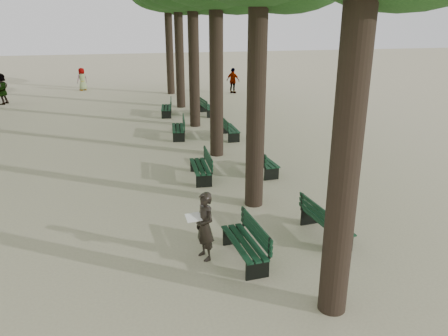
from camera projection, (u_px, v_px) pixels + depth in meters
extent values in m
plane|color=#B5AD88|center=(229.00, 263.00, 9.79)|extent=(120.00, 120.00, 0.00)
cylinder|color=#33261C|center=(350.00, 114.00, 7.05)|extent=(0.52, 0.52, 7.50)
cylinder|color=#33261C|center=(257.00, 75.00, 11.64)|extent=(0.52, 0.52, 7.50)
cylinder|color=#33261C|center=(216.00, 59.00, 16.24)|extent=(0.52, 0.52, 7.50)
cylinder|color=#33261C|center=(194.00, 49.00, 20.83)|extent=(0.52, 0.52, 7.50)
cylinder|color=#33261C|center=(179.00, 43.00, 25.42)|extent=(0.52, 0.52, 7.50)
cylinder|color=#33261C|center=(169.00, 39.00, 30.01)|extent=(0.52, 0.52, 7.50)
cube|color=black|center=(244.00, 251.00, 9.84)|extent=(0.66, 1.83, 0.45)
cube|color=black|center=(244.00, 243.00, 9.77)|extent=(0.68, 1.84, 0.04)
cube|color=black|center=(256.00, 230.00, 9.76)|extent=(0.18, 1.80, 0.40)
cube|color=black|center=(200.00, 173.00, 14.79)|extent=(0.60, 1.82, 0.45)
cube|color=black|center=(200.00, 166.00, 14.72)|extent=(0.62, 1.82, 0.04)
cube|color=black|center=(208.00, 158.00, 14.68)|extent=(0.12, 1.80, 0.40)
cube|color=black|center=(178.00, 133.00, 19.88)|extent=(0.72, 1.85, 0.45)
cube|color=black|center=(178.00, 128.00, 19.81)|extent=(0.74, 1.85, 0.04)
cube|color=black|center=(184.00, 122.00, 19.75)|extent=(0.24, 1.79, 0.40)
cube|color=black|center=(166.00, 111.00, 24.30)|extent=(0.75, 1.85, 0.45)
cube|color=black|center=(166.00, 107.00, 24.23)|extent=(0.77, 1.85, 0.04)
cube|color=black|center=(171.00, 103.00, 24.16)|extent=(0.27, 1.79, 0.40)
cube|color=black|center=(326.00, 229.00, 10.87)|extent=(0.68, 1.84, 0.45)
cube|color=black|center=(327.00, 221.00, 10.80)|extent=(0.70, 1.84, 0.04)
cube|color=black|center=(318.00, 213.00, 10.62)|extent=(0.20, 1.80, 0.40)
cube|color=black|center=(263.00, 166.00, 15.42)|extent=(0.64, 1.83, 0.45)
cube|color=black|center=(264.00, 160.00, 15.35)|extent=(0.66, 1.83, 0.04)
cube|color=black|center=(256.00, 154.00, 15.18)|extent=(0.16, 1.80, 0.40)
cube|color=black|center=(230.00, 133.00, 19.82)|extent=(0.54, 1.81, 0.45)
cube|color=black|center=(230.00, 128.00, 19.75)|extent=(0.56, 1.81, 0.04)
cube|color=black|center=(224.00, 123.00, 19.60)|extent=(0.06, 1.80, 0.40)
cube|color=black|center=(208.00, 111.00, 24.47)|extent=(0.65, 1.83, 0.45)
cube|color=black|center=(208.00, 107.00, 24.40)|extent=(0.67, 1.83, 0.04)
cube|color=black|center=(203.00, 102.00, 24.23)|extent=(0.17, 1.80, 0.40)
imported|color=black|center=(205.00, 226.00, 9.75)|extent=(0.52, 0.71, 1.60)
cube|color=white|center=(194.00, 217.00, 9.61)|extent=(0.37, 0.29, 0.12)
imported|color=#262628|center=(82.00, 79.00, 32.38)|extent=(0.86, 0.71, 1.65)
imported|color=#262628|center=(2.00, 89.00, 27.23)|extent=(0.83, 1.82, 1.92)
imported|color=#262628|center=(233.00, 81.00, 31.13)|extent=(0.98, 1.01, 1.79)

